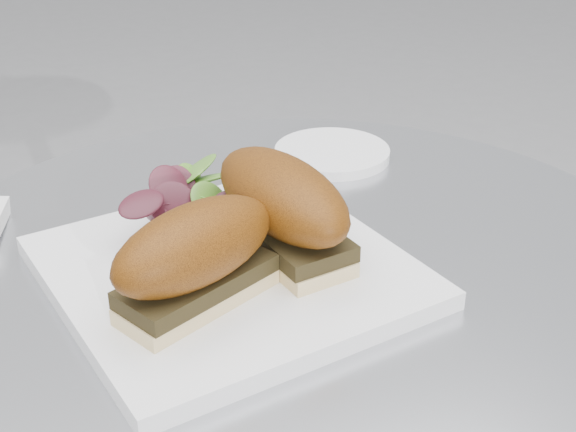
# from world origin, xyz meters

# --- Properties ---
(plate) EXTENTS (0.32, 0.32, 0.02)m
(plate) POSITION_xyz_m (-0.06, -0.00, 0.74)
(plate) COLOR white
(plate) RESTS_ON table
(sandwich_left) EXTENTS (0.16, 0.12, 0.08)m
(sandwich_left) POSITION_xyz_m (-0.10, -0.05, 0.79)
(sandwich_left) COLOR #E0B88C
(sandwich_left) RESTS_ON plate
(sandwich_right) EXTENTS (0.10, 0.18, 0.08)m
(sandwich_right) POSITION_xyz_m (-0.01, 0.00, 0.79)
(sandwich_right) COLOR #E0B88C
(sandwich_right) RESTS_ON plate
(salad) EXTENTS (0.10, 0.10, 0.05)m
(salad) POSITION_xyz_m (-0.08, 0.08, 0.77)
(salad) COLOR #649932
(salad) RESTS_ON plate
(saucer) EXTENTS (0.13, 0.13, 0.01)m
(saucer) POSITION_xyz_m (0.12, 0.20, 0.74)
(saucer) COLOR white
(saucer) RESTS_ON table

